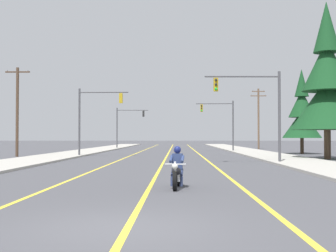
{
  "coord_description": "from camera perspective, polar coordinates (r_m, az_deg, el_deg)",
  "views": [
    {
      "loc": [
        1.13,
        -8.85,
        1.79
      ],
      "look_at": [
        0.45,
        24.23,
        2.59
      ],
      "focal_mm": 47.99,
      "sensor_mm": 36.0,
      "label": 1
    }
  ],
  "objects": [
    {
      "name": "ground_plane",
      "position": [
        9.1,
        -6.14,
        -12.72
      ],
      "size": [
        400.0,
        400.0,
        0.0
      ],
      "primitive_type": "plane",
      "color": "#47474C"
    },
    {
      "name": "lane_stripe_center",
      "position": [
        53.88,
        0.15,
        -3.29
      ],
      "size": [
        0.16,
        100.0,
        0.01
      ],
      "primitive_type": "cube",
      "color": "yellow",
      "rests_on": "ground"
    },
    {
      "name": "lane_stripe_left",
      "position": [
        54.06,
        -3.53,
        -3.28
      ],
      "size": [
        0.16,
        100.0,
        0.01
      ],
      "primitive_type": "cube",
      "color": "yellow",
      "rests_on": "ground"
    },
    {
      "name": "lane_stripe_right",
      "position": [
        53.92,
        3.61,
        -3.28
      ],
      "size": [
        0.16,
        100.0,
        0.01
      ],
      "primitive_type": "cube",
      "color": "yellow",
      "rests_on": "ground"
    },
    {
      "name": "sidewalk_kerb_right",
      "position": [
        49.6,
        11.01,
        -3.35
      ],
      "size": [
        4.4,
        110.0,
        0.14
      ],
      "primitive_type": "cube",
      "color": "#ADA89E",
      "rests_on": "ground"
    },
    {
      "name": "sidewalk_kerb_left",
      "position": [
        50.03,
        -11.19,
        -3.33
      ],
      "size": [
        4.4,
        110.0,
        0.14
      ],
      "primitive_type": "cube",
      "color": "#ADA89E",
      "rests_on": "ground"
    },
    {
      "name": "motorcycle_with_rider",
      "position": [
        15.74,
        1.13,
        -5.77
      ],
      "size": [
        0.7,
        2.19,
        1.46
      ],
      "color": "black",
      "rests_on": "ground"
    },
    {
      "name": "traffic_signal_near_right",
      "position": [
        30.76,
        11.31,
        2.97
      ],
      "size": [
        5.12,
        0.46,
        6.2
      ],
      "color": "#47474C",
      "rests_on": "ground"
    },
    {
      "name": "traffic_signal_near_left",
      "position": [
        41.39,
        -9.46,
        1.8
      ],
      "size": [
        4.57,
        0.37,
        6.2
      ],
      "color": "#47474C",
      "rests_on": "ground"
    },
    {
      "name": "traffic_signal_mid_right",
      "position": [
        55.08,
        6.92,
        1.01
      ],
      "size": [
        4.59,
        0.37,
        6.2
      ],
      "color": "#47474C",
      "rests_on": "ground"
    },
    {
      "name": "traffic_signal_mid_left",
      "position": [
        68.41,
        -5.36,
        0.55
      ],
      "size": [
        4.81,
        0.58,
        6.2
      ],
      "color": "#47474C",
      "rests_on": "ground"
    },
    {
      "name": "utility_pole_left_near",
      "position": [
        42.82,
        -18.6,
        1.98
      ],
      "size": [
        2.23,
        0.26,
        8.08
      ],
      "color": "#4C3828",
      "rests_on": "ground"
    },
    {
      "name": "utility_pole_right_far",
      "position": [
        66.48,
        11.42,
        1.2
      ],
      "size": [
        2.29,
        0.26,
        8.81
      ],
      "color": "brown",
      "rests_on": "ground"
    },
    {
      "name": "conifer_tree_right_verge_near",
      "position": [
        38.35,
        19.54,
        4.76
      ],
      "size": [
        5.79,
        5.79,
        12.75
      ],
      "color": "#4C3828",
      "rests_on": "ground"
    },
    {
      "name": "conifer_tree_right_verge_far",
      "position": [
        49.55,
        16.63,
        1.37
      ],
      "size": [
        4.09,
        4.09,
        9.0
      ],
      "color": "#423023",
      "rests_on": "ground"
    }
  ]
}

